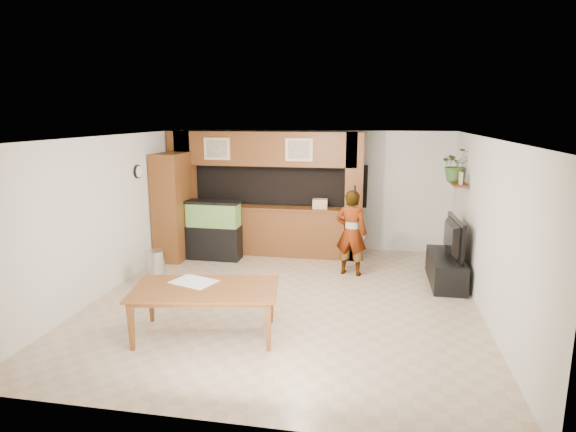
% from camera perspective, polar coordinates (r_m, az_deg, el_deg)
% --- Properties ---
extents(floor, '(6.50, 6.50, 0.00)m').
position_cam_1_polar(floor, '(7.91, -0.29, -9.83)').
color(floor, tan).
rests_on(floor, ground).
extents(ceiling, '(6.50, 6.50, 0.00)m').
position_cam_1_polar(ceiling, '(7.36, -0.31, 9.33)').
color(ceiling, white).
rests_on(ceiling, wall_back).
extents(wall_back, '(6.00, 0.00, 6.00)m').
position_cam_1_polar(wall_back, '(10.69, 2.92, 3.12)').
color(wall_back, beige).
rests_on(wall_back, floor).
extents(wall_left, '(0.00, 6.50, 6.50)m').
position_cam_1_polar(wall_left, '(8.59, -20.37, 0.21)').
color(wall_left, beige).
rests_on(wall_left, floor).
extents(wall_right, '(0.00, 6.50, 6.50)m').
position_cam_1_polar(wall_right, '(7.58, 22.58, -1.44)').
color(wall_right, beige).
rests_on(wall_right, floor).
extents(partition, '(4.20, 0.99, 2.60)m').
position_cam_1_polar(partition, '(10.25, -2.80, 2.82)').
color(partition, brown).
rests_on(partition, floor).
extents(wall_clock, '(0.05, 0.25, 0.25)m').
position_cam_1_polar(wall_clock, '(9.35, -17.36, 5.04)').
color(wall_clock, black).
rests_on(wall_clock, wall_left).
extents(wall_shelf, '(0.25, 0.90, 0.04)m').
position_cam_1_polar(wall_shelf, '(9.37, 19.44, 3.69)').
color(wall_shelf, brown).
rests_on(wall_shelf, wall_right).
extents(pantry_cabinet, '(0.54, 0.89, 2.18)m').
position_cam_1_polar(pantry_cabinet, '(10.11, -13.53, 1.08)').
color(pantry_cabinet, brown).
rests_on(pantry_cabinet, floor).
extents(trash_can, '(0.31, 0.31, 0.58)m').
position_cam_1_polar(trash_can, '(8.91, -15.39, -5.78)').
color(trash_can, '#B2B2B7').
rests_on(trash_can, floor).
extents(aquarium, '(1.10, 0.41, 1.22)m').
position_cam_1_polar(aquarium, '(10.00, -8.78, -1.73)').
color(aquarium, black).
rests_on(aquarium, floor).
extents(tv_stand, '(0.55, 1.49, 0.50)m').
position_cam_1_polar(tv_stand, '(9.02, 18.18, -6.02)').
color(tv_stand, black).
rests_on(tv_stand, floor).
extents(television, '(0.23, 1.20, 0.69)m').
position_cam_1_polar(television, '(8.86, 18.43, -2.37)').
color(television, black).
rests_on(television, tv_stand).
extents(photo_frame, '(0.04, 0.17, 0.22)m').
position_cam_1_polar(photo_frame, '(9.06, 19.80, 4.23)').
color(photo_frame, '#C9B086').
rests_on(photo_frame, wall_shelf).
extents(potted_plant, '(0.69, 0.65, 0.62)m').
position_cam_1_polar(potted_plant, '(9.48, 19.26, 5.78)').
color(potted_plant, '#365B24').
rests_on(potted_plant, wall_shelf).
extents(person, '(0.65, 0.49, 1.60)m').
position_cam_1_polar(person, '(8.95, 7.51, -1.97)').
color(person, '#A28159').
rests_on(person, floor).
extents(microphone, '(0.03, 0.09, 0.15)m').
position_cam_1_polar(microphone, '(8.62, 7.93, 3.20)').
color(microphone, black).
rests_on(microphone, person).
extents(dining_table, '(2.07, 1.38, 0.67)m').
position_cam_1_polar(dining_table, '(6.65, -9.78, -11.24)').
color(dining_table, brown).
rests_on(dining_table, floor).
extents(newspaper_a, '(0.69, 0.59, 0.01)m').
position_cam_1_polar(newspaper_a, '(6.81, -11.11, -7.65)').
color(newspaper_a, silver).
rests_on(newspaper_a, dining_table).
extents(counter_box, '(0.31, 0.22, 0.20)m').
position_cam_1_polar(counter_box, '(9.90, 3.82, 1.46)').
color(counter_box, tan).
rests_on(counter_box, partition).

